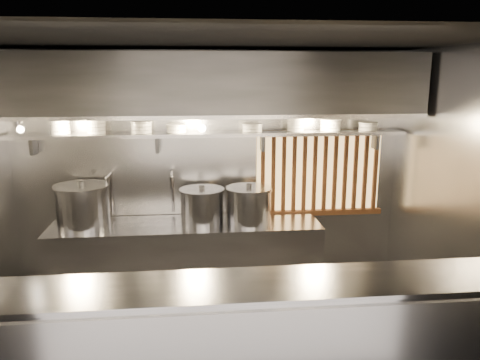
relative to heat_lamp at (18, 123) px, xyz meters
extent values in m
plane|color=black|center=(1.90, -0.85, -2.07)|extent=(4.50, 4.50, 0.00)
plane|color=black|center=(1.90, -0.85, 0.73)|extent=(4.50, 4.50, 0.00)
plane|color=gray|center=(1.90, 0.65, -0.67)|extent=(4.50, 0.00, 4.50)
plane|color=gray|center=(4.15, -0.85, -0.67)|extent=(0.00, 3.00, 3.00)
cube|color=#96969B|center=(1.90, -1.80, -1.52)|extent=(4.50, 0.50, 1.10)
cube|color=#96969B|center=(1.90, -1.80, -0.95)|extent=(4.50, 0.56, 0.03)
cube|color=#96969B|center=(1.60, 0.28, -1.62)|extent=(3.00, 0.70, 0.90)
cube|color=#96969B|center=(1.90, 0.47, -0.19)|extent=(4.40, 0.34, 0.04)
cube|color=#2D2D30|center=(1.90, 0.25, 0.36)|extent=(4.40, 0.80, 0.65)
cube|color=#96969B|center=(1.90, -0.15, 0.05)|extent=(4.40, 0.03, 0.04)
cube|color=#FFC972|center=(3.20, 0.63, -0.69)|extent=(1.50, 0.02, 0.92)
cube|color=brown|center=(3.20, 0.58, -0.20)|extent=(1.56, 0.06, 0.06)
cube|color=brown|center=(3.20, 0.58, -1.18)|extent=(1.56, 0.06, 0.06)
cube|color=brown|center=(2.51, 0.58, -0.69)|extent=(0.04, 0.04, 0.92)
cube|color=brown|center=(2.64, 0.58, -0.69)|extent=(0.04, 0.04, 0.92)
cube|color=brown|center=(2.76, 0.58, -0.69)|extent=(0.04, 0.04, 0.92)
cube|color=brown|center=(2.89, 0.58, -0.69)|extent=(0.04, 0.04, 0.92)
cube|color=brown|center=(3.01, 0.58, -0.69)|extent=(0.04, 0.04, 0.92)
cube|color=brown|center=(3.14, 0.58, -0.69)|extent=(0.04, 0.04, 0.92)
cube|color=brown|center=(3.26, 0.58, -0.69)|extent=(0.04, 0.04, 0.92)
cube|color=brown|center=(3.39, 0.58, -0.69)|extent=(0.04, 0.04, 0.92)
cube|color=brown|center=(3.51, 0.58, -0.69)|extent=(0.04, 0.04, 0.92)
cube|color=brown|center=(3.64, 0.58, -0.69)|extent=(0.04, 0.04, 0.92)
cube|color=brown|center=(3.76, 0.58, -0.69)|extent=(0.04, 0.04, 0.92)
cube|color=brown|center=(3.89, 0.58, -0.69)|extent=(0.05, 0.04, 0.92)
cylinder|color=silver|center=(0.75, 0.60, -0.88)|extent=(0.03, 0.03, 0.48)
sphere|color=silver|center=(0.75, 0.60, -0.64)|extent=(0.04, 0.04, 0.04)
cylinder|color=silver|center=(0.75, 0.47, -0.64)|extent=(0.03, 0.26, 0.03)
sphere|color=silver|center=(0.75, 0.34, -0.64)|extent=(0.04, 0.04, 0.04)
cylinder|color=silver|center=(0.75, 0.34, -0.71)|extent=(0.03, 0.03, 0.14)
cylinder|color=silver|center=(1.45, 0.60, -0.88)|extent=(0.03, 0.03, 0.48)
sphere|color=silver|center=(1.45, 0.60, -0.64)|extent=(0.04, 0.04, 0.04)
cylinder|color=silver|center=(1.45, 0.47, -0.64)|extent=(0.03, 0.26, 0.03)
sphere|color=silver|center=(1.45, 0.34, -0.64)|extent=(0.04, 0.04, 0.04)
cylinder|color=silver|center=(1.45, 0.34, -0.71)|extent=(0.03, 0.03, 0.14)
cone|color=#96969B|center=(0.00, 0.00, 0.00)|extent=(0.25, 0.27, 0.20)
sphere|color=#FFE0B2|center=(0.03, -0.02, -0.06)|extent=(0.07, 0.07, 0.07)
cylinder|color=#2D2D30|center=(0.00, 0.10, 0.08)|extent=(0.02, 0.22, 0.02)
cylinder|color=#2D2D30|center=(1.80, 0.35, -0.03)|extent=(0.01, 0.01, 0.12)
sphere|color=#FFE0B2|center=(1.80, 0.35, -0.11)|extent=(0.09, 0.09, 0.09)
cylinder|color=#96969B|center=(0.48, 0.30, -0.95)|extent=(0.66, 0.66, 0.44)
cylinder|color=#96969B|center=(0.48, 0.30, -0.72)|extent=(0.70, 0.70, 0.03)
cylinder|color=#2D2D30|center=(0.48, 0.30, -0.68)|extent=(0.06, 0.06, 0.04)
cylinder|color=#96969B|center=(1.78, 0.31, -0.99)|extent=(0.52, 0.52, 0.36)
cylinder|color=#96969B|center=(1.78, 0.31, -0.79)|extent=(0.56, 0.56, 0.03)
cylinder|color=#2D2D30|center=(1.78, 0.31, -0.76)|extent=(0.06, 0.06, 0.04)
cylinder|color=#96969B|center=(2.30, 0.24, -0.98)|extent=(0.55, 0.55, 0.38)
cylinder|color=#96969B|center=(2.30, 0.24, -0.77)|extent=(0.58, 0.58, 0.03)
cylinder|color=#2D2D30|center=(2.30, 0.24, -0.74)|extent=(0.06, 0.06, 0.04)
cylinder|color=silver|center=(0.28, 0.47, -0.15)|extent=(0.20, 0.20, 0.03)
cylinder|color=silver|center=(0.28, 0.47, -0.11)|extent=(0.20, 0.20, 0.03)
cylinder|color=silver|center=(0.28, 0.47, -0.07)|extent=(0.20, 0.20, 0.03)
cylinder|color=silver|center=(0.28, 0.47, -0.03)|extent=(0.20, 0.20, 0.03)
cylinder|color=silver|center=(0.28, 0.47, -0.01)|extent=(0.21, 0.21, 0.01)
cylinder|color=silver|center=(0.65, 0.47, -0.15)|extent=(0.20, 0.20, 0.03)
cylinder|color=silver|center=(0.65, 0.47, -0.11)|extent=(0.20, 0.20, 0.03)
cylinder|color=silver|center=(0.65, 0.47, -0.07)|extent=(0.20, 0.20, 0.03)
cylinder|color=silver|center=(0.65, 0.47, -0.03)|extent=(0.20, 0.20, 0.03)
cylinder|color=silver|center=(0.65, 0.47, -0.01)|extent=(0.21, 0.21, 0.01)
cylinder|color=silver|center=(1.14, 0.47, -0.15)|extent=(0.22, 0.22, 0.03)
cylinder|color=silver|center=(1.14, 0.47, -0.11)|extent=(0.22, 0.22, 0.03)
cylinder|color=silver|center=(1.14, 0.47, -0.07)|extent=(0.22, 0.22, 0.03)
cylinder|color=silver|center=(1.14, 0.47, -0.04)|extent=(0.24, 0.24, 0.01)
cylinder|color=silver|center=(1.52, 0.47, -0.15)|extent=(0.22, 0.22, 0.03)
cylinder|color=silver|center=(1.52, 0.47, -0.11)|extent=(0.22, 0.22, 0.03)
cylinder|color=silver|center=(1.52, 0.47, -0.08)|extent=(0.23, 0.23, 0.01)
cylinder|color=silver|center=(2.37, 0.47, -0.15)|extent=(0.22, 0.22, 0.03)
cylinder|color=silver|center=(2.37, 0.47, -0.11)|extent=(0.22, 0.22, 0.03)
cylinder|color=silver|center=(2.37, 0.47, -0.08)|extent=(0.24, 0.24, 0.01)
cylinder|color=silver|center=(2.86, 0.47, -0.15)|extent=(0.19, 0.19, 0.03)
cylinder|color=silver|center=(2.86, 0.47, -0.11)|extent=(0.19, 0.19, 0.03)
cylinder|color=silver|center=(2.86, 0.47, -0.07)|extent=(0.19, 0.19, 0.03)
cylinder|color=silver|center=(2.86, 0.47, -0.03)|extent=(0.19, 0.19, 0.03)
cylinder|color=silver|center=(2.86, 0.47, -0.01)|extent=(0.21, 0.21, 0.01)
cylinder|color=silver|center=(3.27, 0.47, -0.15)|extent=(0.23, 0.23, 0.03)
cylinder|color=silver|center=(3.27, 0.47, -0.11)|extent=(0.23, 0.23, 0.03)
cylinder|color=silver|center=(3.27, 0.47, -0.07)|extent=(0.23, 0.23, 0.03)
cylinder|color=silver|center=(3.27, 0.47, -0.04)|extent=(0.24, 0.24, 0.01)
cylinder|color=silver|center=(3.72, 0.47, -0.15)|extent=(0.21, 0.21, 0.03)
cylinder|color=silver|center=(3.72, 0.47, -0.11)|extent=(0.21, 0.21, 0.03)
cylinder|color=silver|center=(3.72, 0.47, -0.08)|extent=(0.23, 0.23, 0.01)
camera|label=1|loc=(1.69, -4.76, 0.47)|focal=35.00mm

